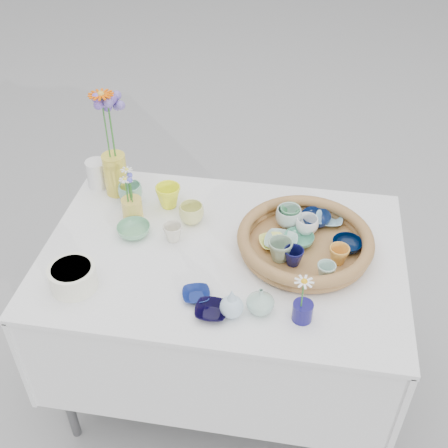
% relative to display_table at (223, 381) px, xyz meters
% --- Properties ---
extents(ground, '(80.00, 80.00, 0.00)m').
position_rel_display_table_xyz_m(ground, '(0.00, 0.00, 0.00)').
color(ground, gray).
extents(display_table, '(1.26, 0.86, 0.77)m').
position_rel_display_table_xyz_m(display_table, '(0.00, 0.00, 0.00)').
color(display_table, white).
rests_on(display_table, ground).
extents(wicker_tray, '(0.47, 0.47, 0.08)m').
position_rel_display_table_xyz_m(wicker_tray, '(0.28, 0.05, 0.80)').
color(wicker_tray, brown).
rests_on(wicker_tray, display_table).
extents(tray_ceramic_0, '(0.14, 0.14, 0.03)m').
position_rel_display_table_xyz_m(tray_ceramic_0, '(0.31, 0.19, 0.80)').
color(tray_ceramic_0, '#09173E').
rests_on(tray_ceramic_0, wicker_tray).
extents(tray_ceramic_1, '(0.13, 0.13, 0.03)m').
position_rel_display_table_xyz_m(tray_ceramic_1, '(0.42, 0.06, 0.80)').
color(tray_ceramic_1, black).
rests_on(tray_ceramic_1, wicker_tray).
extents(tray_ceramic_2, '(0.08, 0.08, 0.06)m').
position_rel_display_table_xyz_m(tray_ceramic_2, '(0.39, -0.01, 0.81)').
color(tray_ceramic_2, gold).
rests_on(tray_ceramic_2, wicker_tray).
extents(tray_ceramic_3, '(0.13, 0.13, 0.03)m').
position_rel_display_table_xyz_m(tray_ceramic_3, '(0.26, 0.06, 0.80)').
color(tray_ceramic_3, '#4C9878').
rests_on(tray_ceramic_3, wicker_tray).
extents(tray_ceramic_4, '(0.11, 0.11, 0.08)m').
position_rel_display_table_xyz_m(tray_ceramic_4, '(0.20, -0.03, 0.82)').
color(tray_ceramic_4, gray).
rests_on(tray_ceramic_4, wicker_tray).
extents(tray_ceramic_5, '(0.13, 0.13, 0.03)m').
position_rel_display_table_xyz_m(tray_ceramic_5, '(0.20, 0.04, 0.80)').
color(tray_ceramic_5, '#9FC1B9').
rests_on(tray_ceramic_5, wicker_tray).
extents(tray_ceramic_6, '(0.11, 0.11, 0.07)m').
position_rel_display_table_xyz_m(tray_ceramic_6, '(0.21, 0.16, 0.82)').
color(tray_ceramic_6, '#B3C7C1').
rests_on(tray_ceramic_6, wicker_tray).
extents(tray_ceramic_7, '(0.09, 0.09, 0.07)m').
position_rel_display_table_xyz_m(tray_ceramic_7, '(0.28, 0.13, 0.82)').
color(tray_ceramic_7, white).
rests_on(tray_ceramic_7, wicker_tray).
extents(tray_ceramic_8, '(0.10, 0.10, 0.02)m').
position_rel_display_table_xyz_m(tray_ceramic_8, '(0.36, 0.20, 0.80)').
color(tray_ceramic_8, '#92C9DF').
rests_on(tray_ceramic_8, wicker_tray).
extents(tray_ceramic_9, '(0.08, 0.08, 0.06)m').
position_rel_display_table_xyz_m(tray_ceramic_9, '(0.25, -0.05, 0.81)').
color(tray_ceramic_9, '#0C0D3D').
rests_on(tray_ceramic_9, wicker_tray).
extents(tray_ceramic_10, '(0.12, 0.12, 0.02)m').
position_rel_display_table_xyz_m(tray_ceramic_10, '(0.17, 0.04, 0.79)').
color(tray_ceramic_10, '#FAFF6E').
rests_on(tray_ceramic_10, wicker_tray).
extents(tray_ceramic_11, '(0.08, 0.08, 0.06)m').
position_rel_display_table_xyz_m(tray_ceramic_11, '(0.36, -0.10, 0.81)').
color(tray_ceramic_11, '#A3C6BA').
rests_on(tray_ceramic_11, wicker_tray).
extents(tray_ceramic_12, '(0.07, 0.07, 0.07)m').
position_rel_display_table_xyz_m(tray_ceramic_12, '(0.22, 0.17, 0.82)').
color(tray_ceramic_12, '#5DA876').
rests_on(tray_ceramic_12, wicker_tray).
extents(loose_ceramic_0, '(0.12, 0.12, 0.09)m').
position_rel_display_table_xyz_m(loose_ceramic_0, '(-0.25, 0.22, 0.81)').
color(loose_ceramic_0, '#F7FF23').
rests_on(loose_ceramic_0, display_table).
extents(loose_ceramic_1, '(0.12, 0.12, 0.07)m').
position_rel_display_table_xyz_m(loose_ceramic_1, '(-0.14, 0.14, 0.80)').
color(loose_ceramic_1, '#D9DB7D').
rests_on(loose_ceramic_1, display_table).
extents(loose_ceramic_2, '(0.13, 0.13, 0.04)m').
position_rel_display_table_xyz_m(loose_ceramic_2, '(-0.33, 0.04, 0.78)').
color(loose_ceramic_2, '#6AAA7D').
rests_on(loose_ceramic_2, display_table).
extents(loose_ceramic_3, '(0.09, 0.09, 0.07)m').
position_rel_display_table_xyz_m(loose_ceramic_3, '(-0.19, 0.03, 0.80)').
color(loose_ceramic_3, beige).
rests_on(loose_ceramic_3, display_table).
extents(loose_ceramic_4, '(0.11, 0.11, 0.02)m').
position_rel_display_table_xyz_m(loose_ceramic_4, '(-0.05, -0.23, 0.78)').
color(loose_ceramic_4, navy).
rests_on(loose_ceramic_4, display_table).
extents(loose_ceramic_5, '(0.11, 0.11, 0.07)m').
position_rel_display_table_xyz_m(loose_ceramic_5, '(-0.40, 0.23, 0.80)').
color(loose_ceramic_5, '#78B49D').
rests_on(loose_ceramic_5, display_table).
extents(loose_ceramic_6, '(0.10, 0.10, 0.03)m').
position_rel_display_table_xyz_m(loose_ceramic_6, '(0.01, -0.30, 0.78)').
color(loose_ceramic_6, black).
rests_on(loose_ceramic_6, display_table).
extents(fluted_bowl, '(0.18, 0.18, 0.08)m').
position_rel_display_table_xyz_m(fluted_bowl, '(-0.45, -0.25, 0.81)').
color(fluted_bowl, white).
rests_on(fluted_bowl, display_table).
extents(bud_vase_paleblue, '(0.08, 0.08, 0.11)m').
position_rel_display_table_xyz_m(bud_vase_paleblue, '(0.08, -0.29, 0.82)').
color(bud_vase_paleblue, silver).
rests_on(bud_vase_paleblue, display_table).
extents(bud_vase_seafoam, '(0.11, 0.11, 0.09)m').
position_rel_display_table_xyz_m(bud_vase_seafoam, '(0.16, -0.26, 0.81)').
color(bud_vase_seafoam, '#9DC2B1').
rests_on(bud_vase_seafoam, display_table).
extents(bud_vase_cobalt, '(0.07, 0.07, 0.06)m').
position_rel_display_table_xyz_m(bud_vase_cobalt, '(0.29, -0.27, 0.80)').
color(bud_vase_cobalt, navy).
rests_on(bud_vase_cobalt, display_table).
extents(single_daisy, '(0.09, 0.09, 0.12)m').
position_rel_display_table_xyz_m(single_daisy, '(0.28, -0.28, 0.88)').
color(single_daisy, white).
rests_on(single_daisy, bud_vase_cobalt).
extents(tall_vase_yellow, '(0.10, 0.10, 0.17)m').
position_rel_display_table_xyz_m(tall_vase_yellow, '(-0.47, 0.28, 0.85)').
color(tall_vase_yellow, gold).
rests_on(tall_vase_yellow, display_table).
extents(gerbera, '(0.14, 0.14, 0.28)m').
position_rel_display_table_xyz_m(gerbera, '(-0.48, 0.27, 1.06)').
color(gerbera, '#ED5600').
rests_on(gerbera, tall_vase_yellow).
extents(hydrangea, '(0.11, 0.11, 0.30)m').
position_rel_display_table_xyz_m(hydrangea, '(-0.46, 0.28, 1.04)').
color(hydrangea, '#6B59AC').
rests_on(hydrangea, tall_vase_yellow).
extents(white_pitcher, '(0.12, 0.09, 0.11)m').
position_rel_display_table_xyz_m(white_pitcher, '(-0.56, 0.31, 0.82)').
color(white_pitcher, silver).
rests_on(white_pitcher, display_table).
extents(daisy_cup, '(0.09, 0.09, 0.08)m').
position_rel_display_table_xyz_m(daisy_cup, '(-0.37, 0.13, 0.81)').
color(daisy_cup, '#E2C24D').
rests_on(daisy_cup, display_table).
extents(daisy_posy, '(0.08, 0.08, 0.13)m').
position_rel_display_table_xyz_m(daisy_posy, '(-0.36, 0.13, 0.91)').
color(daisy_posy, white).
rests_on(daisy_posy, daisy_cup).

